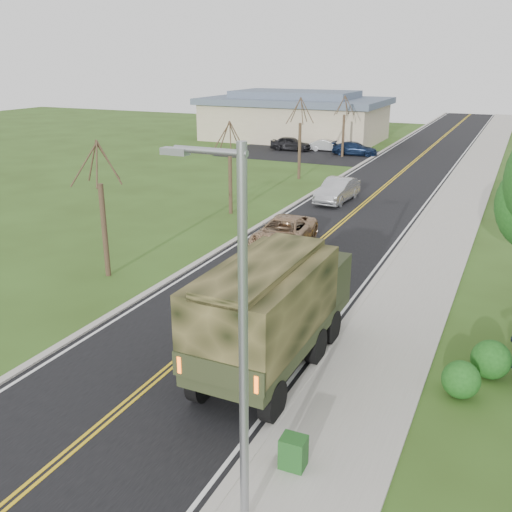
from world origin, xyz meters
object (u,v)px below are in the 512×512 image
Objects in this scene: military_truck at (273,305)px; sedan_silver at (337,190)px; suv_champagne at (284,232)px; utility_box_near at (293,452)px.

military_truck reaches higher than sedan_silver.
military_truck reaches higher than suv_champagne.
utility_box_near is at bearing -71.30° from sedan_silver.
sedan_silver is (-4.80, 22.11, -1.37)m from military_truck.
suv_champagne reaches higher than utility_box_near.
sedan_silver is 6.00× the size of utility_box_near.
suv_champagne is 10.51m from sedan_silver.
utility_box_near is (2.34, -4.18, -1.66)m from military_truck.
suv_champagne is 6.59× the size of utility_box_near.
military_truck is 9.48× the size of utility_box_near.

